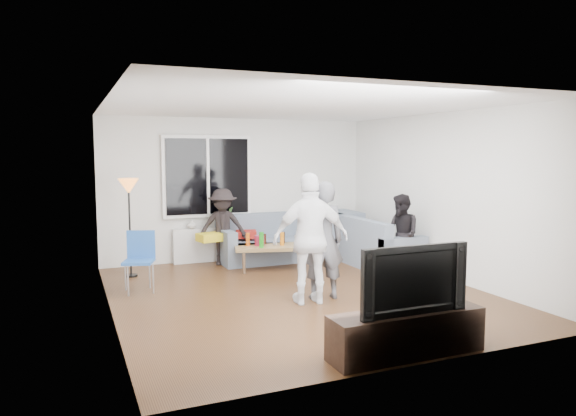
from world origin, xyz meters
name	(u,v)px	position (x,y,z in m)	size (l,w,h in m)	color
floor	(298,295)	(0.00, 0.00, -0.02)	(5.00, 5.50, 0.04)	#56351C
ceiling	(298,105)	(0.00, 0.00, 2.62)	(5.00, 5.50, 0.04)	white
wall_back	(238,189)	(0.00, 2.77, 1.30)	(5.00, 0.04, 2.60)	silver
wall_front	(422,228)	(0.00, -2.77, 1.30)	(5.00, 0.04, 2.60)	silver
wall_left	(106,209)	(-2.52, 0.00, 1.30)	(0.04, 5.50, 2.60)	silver
wall_right	(445,196)	(2.52, 0.00, 1.30)	(0.04, 5.50, 2.60)	silver
window_frame	(207,176)	(-0.60, 2.69, 1.55)	(1.62, 0.06, 1.47)	white
window_glass	(208,176)	(-0.60, 2.65, 1.55)	(1.50, 0.02, 1.35)	black
window_mullion	(208,176)	(-0.60, 2.64, 1.55)	(0.05, 0.03, 1.35)	white
radiator	(209,245)	(-0.60, 2.65, 0.31)	(1.30, 0.12, 0.62)	silver
potted_plant	(228,217)	(-0.24, 2.62, 0.80)	(0.20, 0.16, 0.37)	#376528
vase	(192,224)	(-0.92, 2.62, 0.70)	(0.15, 0.15, 0.16)	silver
sofa_back_section	(282,237)	(0.67, 2.27, 0.42)	(2.30, 0.85, 0.85)	slate
sofa_right_section	(373,241)	(2.02, 1.27, 0.42)	(0.85, 2.00, 0.85)	slate
sofa_corner	(335,234)	(1.78, 2.27, 0.42)	(0.85, 0.85, 0.85)	slate
cushion_yellow	(209,237)	(-0.69, 2.25, 0.51)	(0.38, 0.32, 0.14)	yellow
cushion_red	(246,234)	(0.01, 2.33, 0.51)	(0.36, 0.30, 0.13)	maroon
coffee_table	(267,257)	(0.17, 1.68, 0.20)	(1.10, 0.60, 0.40)	#A68950
pitcher	(260,241)	(0.05, 1.73, 0.49)	(0.17, 0.17, 0.17)	maroon
side_chair	(139,262)	(-2.05, 0.95, 0.43)	(0.40, 0.40, 0.86)	#2658A7
floor_lamp	(130,228)	(-2.05, 1.98, 0.78)	(0.32, 0.32, 1.56)	orange
player_left	(323,240)	(0.21, -0.35, 0.80)	(0.58, 0.38, 1.60)	#49494E
player_right	(311,239)	(-0.04, -0.50, 0.86)	(1.01, 0.42, 1.72)	white
spectator_right	(401,235)	(2.02, 0.43, 0.66)	(0.64, 0.50, 1.31)	black
spectator_back	(223,227)	(-0.44, 2.30, 0.67)	(0.87, 0.50, 1.35)	black
tv_console	(407,333)	(0.06, -2.50, 0.22)	(1.60, 0.40, 0.44)	#302018
television	(408,278)	(0.06, -2.50, 0.78)	(1.16, 0.15, 0.67)	black
bottle_b	(261,240)	(0.00, 1.52, 0.53)	(0.08, 0.08, 0.26)	#209D1C
bottle_c	(264,239)	(0.18, 1.87, 0.49)	(0.07, 0.07, 0.17)	#33170B
bottle_a	(248,239)	(-0.15, 1.76, 0.51)	(0.07, 0.07, 0.22)	#D5520C
bottle_e	(283,237)	(0.51, 1.80, 0.50)	(0.07, 0.07, 0.20)	black
bottle_d	(282,239)	(0.41, 1.60, 0.51)	(0.07, 0.07, 0.23)	orange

